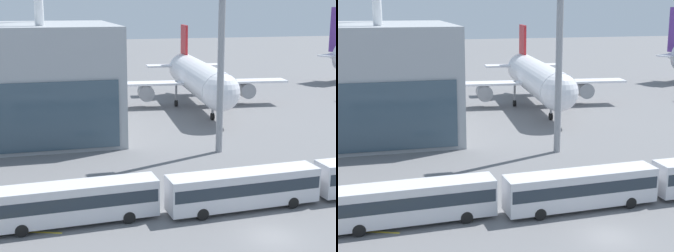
% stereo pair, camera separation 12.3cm
% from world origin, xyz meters
% --- Properties ---
extents(ground_plane, '(440.00, 440.00, 0.00)m').
position_xyz_m(ground_plane, '(0.00, 0.00, 0.00)').
color(ground_plane, slate).
extents(airliner_at_gate_far, '(31.61, 34.50, 13.24)m').
position_xyz_m(airliner_at_gate_far, '(9.65, 49.11, 4.99)').
color(airliner_at_gate_far, white).
rests_on(airliner_at_gate_far, ground_plane).
extents(shuttle_bus_2, '(13.53, 3.25, 3.37)m').
position_xyz_m(shuttle_bus_2, '(-14.27, 5.99, 1.97)').
color(shuttle_bus_2, silver).
rests_on(shuttle_bus_2, ground_plane).
extents(shuttle_bus_3, '(13.54, 3.29, 3.37)m').
position_xyz_m(shuttle_bus_3, '(-0.04, 5.59, 1.97)').
color(shuttle_bus_3, silver).
rests_on(shuttle_bus_3, ground_plane).
extents(floodlight_mast, '(2.62, 2.62, 24.58)m').
position_xyz_m(floodlight_mast, '(3.89, 22.67, 14.82)').
color(floodlight_mast, gray).
rests_on(floodlight_mast, ground_plane).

